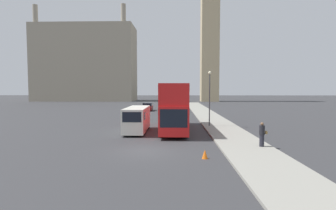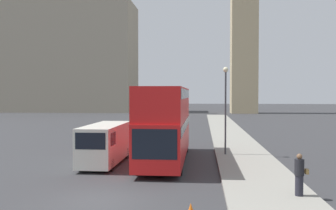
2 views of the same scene
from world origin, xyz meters
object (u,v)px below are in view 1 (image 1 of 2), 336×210
object	(u,v)px
pedestrian	(262,134)
parked_sedan	(147,107)
red_double_decker_bus	(174,105)
street_lamp	(210,90)
clock_tower	(210,12)
white_van	(137,119)

from	to	relation	value
pedestrian	parked_sedan	world-z (taller)	pedestrian
red_double_decker_bus	street_lamp	distance (m)	4.75
red_double_decker_bus	parked_sedan	xyz separation A→B (m)	(-5.18, 23.56, -1.91)
clock_tower	red_double_decker_bus	world-z (taller)	clock_tower
red_double_decker_bus	white_van	distance (m)	4.00
red_double_decker_bus	street_lamp	bearing A→B (deg)	31.13
clock_tower	white_van	bearing A→B (deg)	-103.54
clock_tower	street_lamp	xyz separation A→B (m)	(-7.59, -58.86, -25.05)
parked_sedan	clock_tower	bearing A→B (deg)	66.14
white_van	street_lamp	distance (m)	8.71
white_van	pedestrian	size ratio (longest dim) A/B	3.63
street_lamp	parked_sedan	xyz separation A→B (m)	(-9.05, 21.22, -3.36)
clock_tower	white_van	size ratio (longest dim) A/B	9.15
parked_sedan	street_lamp	bearing A→B (deg)	-66.89
clock_tower	pedestrian	world-z (taller)	clock_tower
red_double_decker_bus	street_lamp	size ratio (longest dim) A/B	1.87
white_van	parked_sedan	distance (m)	24.87
red_double_decker_bus	clock_tower	bearing A→B (deg)	79.39
red_double_decker_bus	pedestrian	world-z (taller)	red_double_decker_bus
clock_tower	street_lamp	size ratio (longest dim) A/B	9.52
street_lamp	parked_sedan	world-z (taller)	street_lamp
red_double_decker_bus	parked_sedan	distance (m)	24.19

